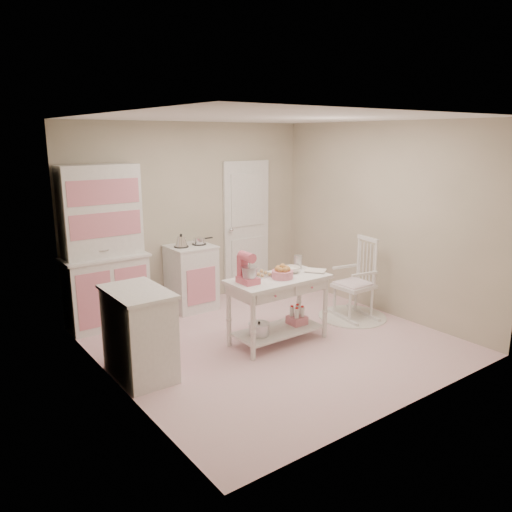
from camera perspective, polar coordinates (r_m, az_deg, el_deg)
The scene contains 14 objects.
room_shell at distance 5.66m, azimuth 1.94°, elevation 5.85°, with size 3.84×3.84×2.62m.
door at distance 7.80m, azimuth -1.11°, elevation 3.33°, with size 0.82×0.05×2.04m, color white.
hutch at distance 6.55m, azimuth -16.98°, elevation 0.93°, with size 1.06×0.50×2.08m, color white.
stove at distance 7.12m, azimuth -7.40°, elevation -2.41°, with size 0.62×0.57×0.92m, color white.
base_cabinet at distance 5.24m, azimuth -13.21°, elevation -8.61°, with size 0.54×0.84×0.92m, color white.
lace_rug at distance 6.99m, azimuth 10.95°, elevation -6.78°, with size 0.92×0.92×0.01m, color white.
rocking_chair at distance 6.82m, azimuth 11.15°, elevation -2.49°, with size 0.48×0.72×1.10m, color white.
work_table at distance 5.95m, azimuth 2.53°, elevation -6.17°, with size 1.20×0.60×0.80m, color white.
stand_mixer at distance 5.55m, azimuth -0.92°, elevation -1.44°, with size 0.20×0.28×0.34m, color #D75A6F.
cookie_tray at distance 5.87m, azimuth 0.33°, elevation -2.24°, with size 0.34×0.24×0.02m, color silver.
bread_basket at distance 5.79m, azimuth 3.04°, elevation -2.11°, with size 0.25×0.25×0.09m, color pink.
mixing_bowl at distance 6.03m, azimuth 4.02°, elevation -1.57°, with size 0.23×0.23×0.07m, color white.
metal_pitcher at distance 6.19m, azimuth 4.83°, elevation -0.71°, with size 0.10×0.10×0.17m, color silver.
recipe_book at distance 6.02m, azimuth 6.63°, elevation -1.90°, with size 0.18×0.25×0.02m, color white.
Camera 1 is at (-3.47, -4.40, 2.41)m, focal length 35.00 mm.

